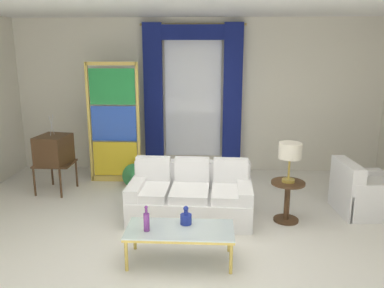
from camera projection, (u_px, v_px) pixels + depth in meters
name	position (u px, v px, depth m)	size (l,w,h in m)	color
ground_plane	(189.00, 237.00, 5.27)	(16.00, 16.00, 0.00)	silver
wall_rear	(198.00, 96.00, 7.87)	(8.00, 0.12, 3.00)	silver
ceiling_slab	(192.00, 4.00, 5.32)	(8.00, 7.60, 0.04)	white
curtained_window	(193.00, 85.00, 7.66)	(2.00, 0.17, 2.70)	white
couch_white_long	(191.00, 197.00, 5.82)	(1.78, 0.97, 0.86)	white
coffee_table	(180.00, 232.00, 4.59)	(1.25, 0.58, 0.41)	silver
bottle_blue_decanter	(186.00, 218.00, 4.69)	(0.14, 0.14, 0.23)	navy
bottle_crystal_tall	(146.00, 221.00, 4.50)	(0.07, 0.07, 0.31)	#753384
vintage_tv	(54.00, 151.00, 6.76)	(0.62, 0.66, 1.35)	#472D19
armchair_white	(362.00, 195.00, 5.98)	(0.89, 0.89, 0.80)	white
stained_glass_divider	(114.00, 126.00, 7.19)	(0.95, 0.05, 2.20)	gold
peacock_figurine	(133.00, 177.00, 7.00)	(0.44, 0.60, 0.50)	beige
round_side_table	(287.00, 198.00, 5.67)	(0.48, 0.48, 0.59)	#472D19
table_lamp_brass	(290.00, 152.00, 5.51)	(0.32, 0.32, 0.57)	#B29338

